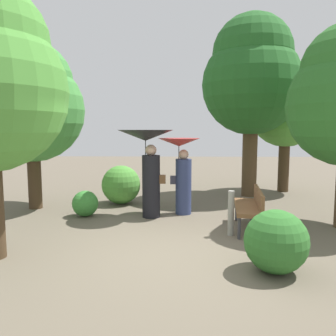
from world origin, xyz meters
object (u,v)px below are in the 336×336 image
object	(u,v)px
tree_near_left	(31,101)
person_right	(181,164)
tree_near_right	(286,104)
path_marker_post	(231,213)
person_left	(148,155)
tree_mid_right	(252,76)
park_bench	(251,205)

from	to	relation	value
tree_near_left	person_right	bearing A→B (deg)	-7.14
tree_near_right	path_marker_post	distance (m)	5.87
person_left	tree_near_left	world-z (taller)	tree_near_left
tree_near_right	tree_mid_right	size ratio (longest dim) A/B	0.78
park_bench	person_right	bearing A→B (deg)	-124.50
person_right	park_bench	xyz separation A→B (m)	(1.40, -1.27, -0.69)
tree_near_right	tree_mid_right	world-z (taller)	tree_mid_right
person_left	path_marker_post	size ratio (longest dim) A/B	2.33
person_right	tree_near_right	world-z (taller)	tree_near_right
person_left	park_bench	xyz separation A→B (m)	(2.18, -0.94, -0.95)
person_right	path_marker_post	size ratio (longest dim) A/B	2.10
park_bench	tree_near_right	world-z (taller)	tree_near_right
park_bench	tree_near_left	world-z (taller)	tree_near_left
person_left	tree_near_right	distance (m)	5.57
person_right	path_marker_post	world-z (taller)	person_right
park_bench	tree_near_left	size ratio (longest dim) A/B	0.37
person_right	tree_near_left	xyz separation A→B (m)	(-3.78, 0.47, 1.54)
tree_near_left	tree_near_right	bearing A→B (deg)	20.01
person_left	person_right	size ratio (longest dim) A/B	1.11
tree_near_left	tree_mid_right	bearing A→B (deg)	17.14
tree_near_right	path_marker_post	bearing A→B (deg)	-117.40
person_right	tree_near_right	xyz separation A→B (m)	(3.40, 3.09, 1.64)
tree_near_left	tree_near_right	size ratio (longest dim) A/B	1.00
park_bench	tree_near_right	bearing A→B (deg)	163.00
tree_near_right	path_marker_post	size ratio (longest dim) A/B	4.89
person_left	tree_near_left	distance (m)	3.36
park_bench	path_marker_post	world-z (taller)	path_marker_post
person_right	park_bench	size ratio (longest dim) A/B	1.18
tree_near_left	person_left	bearing A→B (deg)	-14.90
park_bench	tree_near_left	xyz separation A→B (m)	(-5.18, 1.74, 2.23)
person_left	tree_near_left	xyz separation A→B (m)	(-3.00, 0.80, 1.28)
path_marker_post	park_bench	bearing A→B (deg)	40.55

